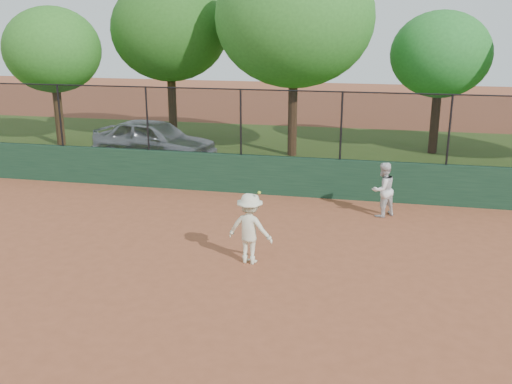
% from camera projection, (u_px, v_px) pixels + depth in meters
% --- Properties ---
extents(ground, '(80.00, 80.00, 0.00)m').
position_uv_depth(ground, '(197.00, 273.00, 12.03)').
color(ground, brown).
rests_on(ground, ground).
extents(back_wall, '(26.00, 0.20, 1.20)m').
position_uv_depth(back_wall, '(257.00, 175.00, 17.47)').
color(back_wall, '#1C3D27').
rests_on(back_wall, ground).
extents(grass_strip, '(36.00, 12.00, 0.01)m').
position_uv_depth(grass_strip, '(288.00, 152.00, 23.26)').
color(grass_strip, '#2F4A17').
rests_on(grass_strip, ground).
extents(parked_car, '(5.05, 2.78, 1.63)m').
position_uv_depth(parked_car, '(154.00, 140.00, 21.46)').
color(parked_car, '#A5AAAF').
rests_on(parked_car, ground).
extents(player_second, '(0.92, 0.91, 1.50)m').
position_uv_depth(player_second, '(383.00, 190.00, 15.38)').
color(player_second, silver).
rests_on(player_second, ground).
extents(player_main, '(1.10, 0.75, 1.69)m').
position_uv_depth(player_main, '(250.00, 229.00, 12.36)').
color(player_main, beige).
rests_on(player_main, ground).
extents(fence_assembly, '(26.00, 0.06, 2.00)m').
position_uv_depth(fence_assembly, '(256.00, 122.00, 17.01)').
color(fence_assembly, black).
rests_on(fence_assembly, back_wall).
extents(tree_0, '(4.05, 3.68, 5.74)m').
position_uv_depth(tree_0, '(52.00, 50.00, 23.49)').
color(tree_0, '#4D341B').
rests_on(tree_0, ground).
extents(tree_1, '(4.93, 4.48, 6.91)m').
position_uv_depth(tree_1, '(169.00, 30.00, 23.81)').
color(tree_1, '#402C16').
rests_on(tree_1, ground).
extents(tree_2, '(5.96, 5.42, 7.81)m').
position_uv_depth(tree_2, '(294.00, 18.00, 21.20)').
color(tree_2, '#462B19').
rests_on(tree_2, ground).
extents(tree_3, '(3.85, 3.50, 5.55)m').
position_uv_depth(tree_3, '(441.00, 55.00, 21.98)').
color(tree_3, '#382212').
rests_on(tree_3, ground).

